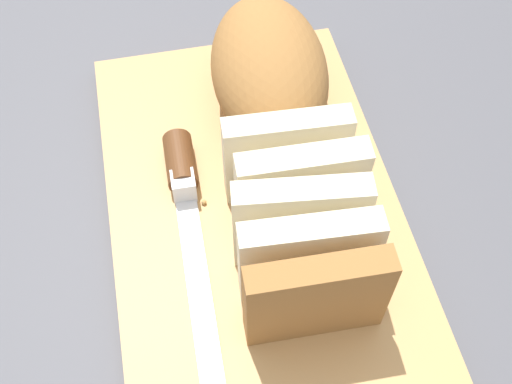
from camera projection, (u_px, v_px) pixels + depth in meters
The scene contains 7 objects.
ground_plane at pixel (256, 224), 0.55m from camera, with size 3.00×3.00×0.00m, color #4C4C51.
cutting_board at pixel (256, 218), 0.54m from camera, with size 0.42×0.24×0.02m, color tan.
bread_loaf at pixel (280, 119), 0.54m from camera, with size 0.33×0.12×0.09m.
bread_knife at pixel (184, 190), 0.54m from camera, with size 0.25×0.03×0.03m.
crumb_near_knife at pixel (312, 208), 0.53m from camera, with size 0.01×0.01×0.01m, color tan.
crumb_near_loaf at pixel (265, 146), 0.57m from camera, with size 0.01×0.01×0.01m, color tan.
crumb_stray_left at pixel (204, 202), 0.54m from camera, with size 0.00×0.00×0.00m, color tan.
Camera 1 is at (0.28, -0.06, 0.47)m, focal length 45.01 mm.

